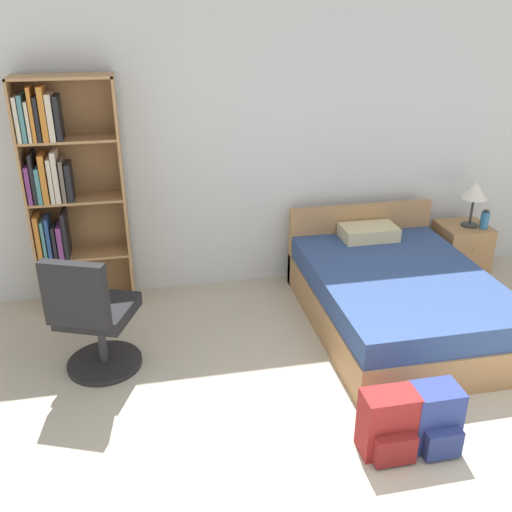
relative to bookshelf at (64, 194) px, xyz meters
name	(u,v)px	position (x,y,z in m)	size (l,w,h in m)	color
wall_back	(288,145)	(1.95, 0.23, 0.26)	(9.00, 0.06, 2.60)	silver
bookshelf	(64,194)	(0.00, 0.00, 0.00)	(0.78, 0.31, 1.97)	#AD7F51
bed	(395,295)	(2.62, -0.82, -0.78)	(1.37, 1.92, 0.75)	#AD7F51
office_chair	(93,320)	(0.22, -1.06, -0.60)	(0.63, 0.69, 0.97)	#232326
nightstand	(461,251)	(3.61, -0.12, -0.78)	(0.45, 0.44, 0.53)	#AD7F51
table_lamp	(475,192)	(3.65, -0.14, -0.18)	(0.24, 0.24, 0.43)	#333333
water_bottle	(485,220)	(3.75, -0.22, -0.43)	(0.08, 0.08, 0.18)	teal
backpack_blue	(434,418)	(2.25, -2.22, -0.85)	(0.29, 0.29, 0.40)	navy
backpack_red	(388,425)	(1.96, -2.22, -0.84)	(0.32, 0.27, 0.41)	maroon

